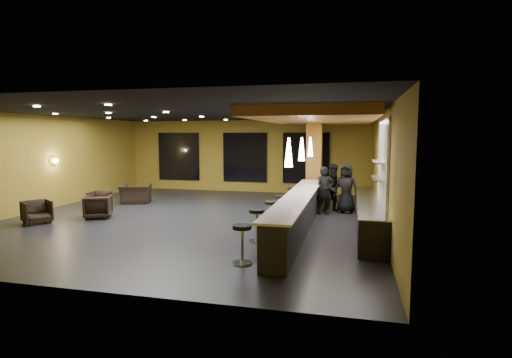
% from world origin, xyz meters
% --- Properties ---
extents(floor, '(12.00, 13.00, 0.10)m').
position_xyz_m(floor, '(0.00, 0.00, -0.05)').
color(floor, black).
rests_on(floor, ground).
extents(ceiling, '(12.00, 13.00, 0.10)m').
position_xyz_m(ceiling, '(0.00, 0.00, 3.55)').
color(ceiling, black).
extents(wall_back, '(12.00, 0.10, 3.50)m').
position_xyz_m(wall_back, '(0.00, 6.55, 1.75)').
color(wall_back, olive).
rests_on(wall_back, floor).
extents(wall_front, '(12.00, 0.10, 3.50)m').
position_xyz_m(wall_front, '(0.00, -6.55, 1.75)').
color(wall_front, olive).
rests_on(wall_front, floor).
extents(wall_left, '(0.10, 13.00, 3.50)m').
position_xyz_m(wall_left, '(-6.05, 0.00, 1.75)').
color(wall_left, olive).
rests_on(wall_left, floor).
extents(wall_right, '(0.10, 13.00, 3.50)m').
position_xyz_m(wall_right, '(6.05, 0.00, 1.75)').
color(wall_right, olive).
rests_on(wall_right, floor).
extents(wood_soffit, '(3.60, 8.00, 0.28)m').
position_xyz_m(wood_soffit, '(4.00, 1.00, 3.36)').
color(wood_soffit, '#935D2B').
rests_on(wood_soffit, ceiling).
extents(window_left, '(2.20, 0.06, 2.40)m').
position_xyz_m(window_left, '(-3.50, 6.44, 1.70)').
color(window_left, black).
rests_on(window_left, wall_back).
extents(window_center, '(2.20, 0.06, 2.40)m').
position_xyz_m(window_center, '(0.00, 6.44, 1.70)').
color(window_center, black).
rests_on(window_center, wall_back).
extents(window_right, '(2.20, 0.06, 2.40)m').
position_xyz_m(window_right, '(3.00, 6.44, 1.70)').
color(window_right, black).
rests_on(window_right, wall_back).
extents(tile_backsplash, '(0.06, 3.20, 2.40)m').
position_xyz_m(tile_backsplash, '(5.96, -1.00, 2.00)').
color(tile_backsplash, white).
rests_on(tile_backsplash, wall_right).
extents(bar_counter, '(0.60, 8.00, 1.00)m').
position_xyz_m(bar_counter, '(3.65, -1.00, 0.50)').
color(bar_counter, black).
rests_on(bar_counter, floor).
extents(bar_top, '(0.78, 8.10, 0.05)m').
position_xyz_m(bar_top, '(3.65, -1.00, 1.02)').
color(bar_top, white).
rests_on(bar_top, bar_counter).
extents(prep_counter, '(0.70, 6.00, 0.86)m').
position_xyz_m(prep_counter, '(5.65, -0.50, 0.43)').
color(prep_counter, black).
rests_on(prep_counter, floor).
extents(prep_top, '(0.72, 6.00, 0.03)m').
position_xyz_m(prep_top, '(5.65, -0.50, 0.89)').
color(prep_top, silver).
rests_on(prep_top, prep_counter).
extents(wall_shelf_lower, '(0.30, 1.50, 0.03)m').
position_xyz_m(wall_shelf_lower, '(5.82, -1.20, 1.60)').
color(wall_shelf_lower, silver).
rests_on(wall_shelf_lower, wall_right).
extents(wall_shelf_upper, '(0.30, 1.50, 0.03)m').
position_xyz_m(wall_shelf_upper, '(5.82, -1.20, 2.05)').
color(wall_shelf_upper, silver).
rests_on(wall_shelf_upper, wall_right).
extents(column, '(0.60, 0.60, 3.50)m').
position_xyz_m(column, '(3.65, 3.60, 1.75)').
color(column, '#976221').
rests_on(column, floor).
extents(wall_sconce, '(0.22, 0.22, 0.22)m').
position_xyz_m(wall_sconce, '(-5.88, 0.50, 1.80)').
color(wall_sconce, '#FFE5B2').
rests_on(wall_sconce, wall_left).
extents(pendant_0, '(0.20, 0.20, 0.70)m').
position_xyz_m(pendant_0, '(3.65, -3.00, 2.35)').
color(pendant_0, white).
rests_on(pendant_0, wood_soffit).
extents(pendant_1, '(0.20, 0.20, 0.70)m').
position_xyz_m(pendant_1, '(3.65, -0.50, 2.35)').
color(pendant_1, white).
rests_on(pendant_1, wood_soffit).
extents(pendant_2, '(0.20, 0.20, 0.70)m').
position_xyz_m(pendant_2, '(3.65, 2.00, 2.35)').
color(pendant_2, white).
rests_on(pendant_2, wood_soffit).
extents(staff_a, '(0.71, 0.59, 1.68)m').
position_xyz_m(staff_a, '(4.22, 1.51, 0.84)').
color(staff_a, black).
rests_on(staff_a, floor).
extents(staff_b, '(1.03, 0.93, 1.74)m').
position_xyz_m(staff_b, '(4.53, 2.09, 0.87)').
color(staff_b, black).
rests_on(staff_b, floor).
extents(staff_c, '(0.98, 0.77, 1.76)m').
position_xyz_m(staff_c, '(4.95, 2.01, 0.88)').
color(staff_c, black).
rests_on(staff_c, floor).
extents(armchair_a, '(1.09, 1.09, 0.73)m').
position_xyz_m(armchair_a, '(-4.48, -2.06, 0.36)').
color(armchair_a, black).
rests_on(armchair_a, floor).
extents(armchair_b, '(1.08, 1.09, 0.76)m').
position_xyz_m(armchair_b, '(-3.11, -0.88, 0.38)').
color(armchair_b, black).
rests_on(armchair_b, floor).
extents(armchair_c, '(0.74, 0.76, 0.65)m').
position_xyz_m(armchair_c, '(-4.18, 0.73, 0.32)').
color(armchair_c, black).
rests_on(armchair_c, floor).
extents(armchair_d, '(1.42, 1.33, 0.75)m').
position_xyz_m(armchair_d, '(-3.47, 2.13, 0.38)').
color(armchair_d, black).
rests_on(armchair_d, floor).
extents(bar_stool_0, '(0.43, 0.43, 0.85)m').
position_xyz_m(bar_stool_0, '(2.88, -4.41, 0.54)').
color(bar_stool_0, silver).
rests_on(bar_stool_0, floor).
extents(bar_stool_1, '(0.43, 0.43, 0.85)m').
position_xyz_m(bar_stool_1, '(2.76, -2.57, 0.55)').
color(bar_stool_1, silver).
rests_on(bar_stool_1, floor).
extents(bar_stool_2, '(0.41, 0.41, 0.80)m').
position_xyz_m(bar_stool_2, '(2.80, -0.94, 0.51)').
color(bar_stool_2, silver).
rests_on(bar_stool_2, floor).
extents(bar_stool_3, '(0.38, 0.38, 0.76)m').
position_xyz_m(bar_stool_3, '(2.83, 0.58, 0.49)').
color(bar_stool_3, silver).
rests_on(bar_stool_3, floor).
extents(bar_stool_4, '(0.41, 0.41, 0.81)m').
position_xyz_m(bar_stool_4, '(2.98, 2.31, 0.52)').
color(bar_stool_4, silver).
rests_on(bar_stool_4, floor).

